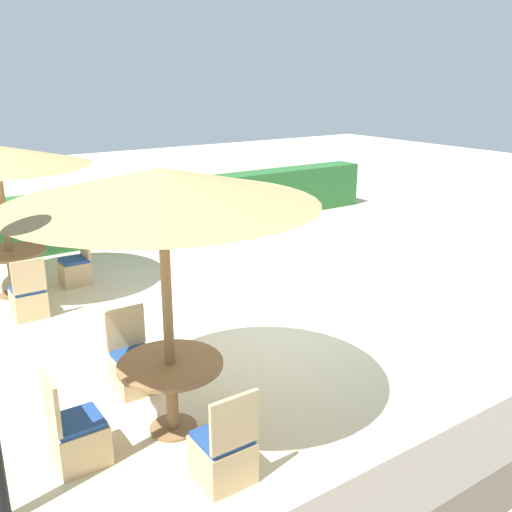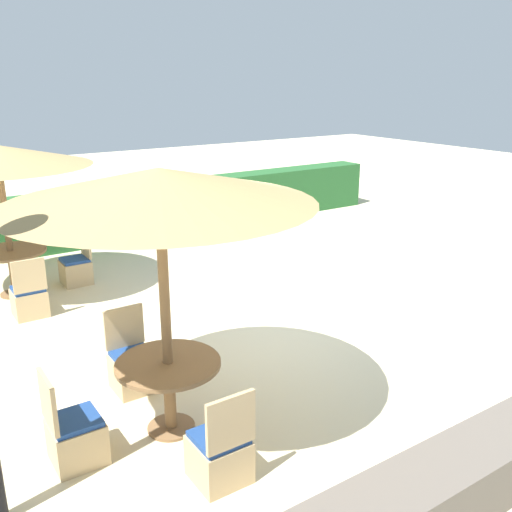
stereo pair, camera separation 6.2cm
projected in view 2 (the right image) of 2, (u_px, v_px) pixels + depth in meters
name	position (u px, v px, depth m)	size (l,w,h in m)	color
ground_plane	(279.00, 327.00, 8.10)	(40.00, 40.00, 0.00)	beige
hedge_row	(128.00, 213.00, 12.38)	(13.00, 0.70, 1.13)	#28602D
parasol_front_left	(159.00, 187.00, 5.03)	(2.84, 2.84, 2.65)	olive
round_table_front_left	(169.00, 377.00, 5.60)	(1.04, 1.04, 0.75)	olive
patio_chair_front_left_north	(133.00, 367.00, 6.45)	(0.46, 0.46, 0.93)	tan
patio_chair_front_left_south	(220.00, 454.00, 4.97)	(0.46, 0.46, 0.93)	tan
patio_chair_front_left_west	(75.00, 436.00, 5.22)	(0.46, 0.46, 0.93)	tan
round_table_back_left	(11.00, 260.00, 9.13)	(1.10, 1.10, 0.75)	olive
patio_chair_back_left_south	(29.00, 299.00, 8.40)	(0.46, 0.46, 0.93)	tan
patio_chair_back_left_east	(77.00, 269.00, 9.73)	(0.46, 0.46, 0.93)	tan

